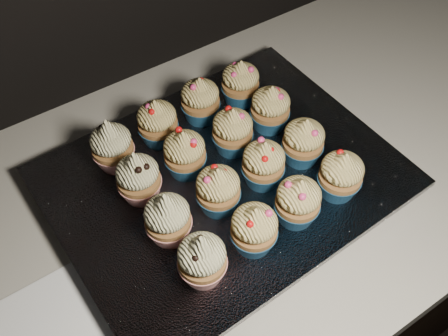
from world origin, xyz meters
name	(u,v)px	position (x,y,z in m)	size (l,w,h in m)	color
cabinet	(283,266)	(0.00, 1.70, 0.43)	(2.40, 0.60, 0.86)	black
worktop	(307,145)	(0.00, 1.70, 0.88)	(2.44, 0.64, 0.04)	beige
napkin	(71,328)	(-0.46, 1.61, 0.90)	(0.17, 0.17, 0.00)	white
baking_tray	(224,184)	(-0.18, 1.69, 0.91)	(0.46, 0.35, 0.02)	black
foil_lining	(224,177)	(-0.18, 1.69, 0.93)	(0.50, 0.39, 0.01)	silver
cupcake_0	(202,259)	(-0.29, 1.57, 0.97)	(0.06, 0.06, 0.10)	#A21616
cupcake_1	(254,229)	(-0.21, 1.57, 0.97)	(0.06, 0.06, 0.08)	navy
cupcake_2	(298,201)	(-0.14, 1.57, 0.97)	(0.06, 0.06, 0.08)	navy
cupcake_3	(341,175)	(-0.06, 1.57, 0.97)	(0.06, 0.06, 0.08)	navy
cupcake_4	(168,218)	(-0.30, 1.64, 0.97)	(0.06, 0.06, 0.10)	#A21616
cupcake_5	(218,190)	(-0.21, 1.65, 0.97)	(0.06, 0.06, 0.08)	navy
cupcake_6	(263,164)	(-0.14, 1.65, 0.97)	(0.06, 0.06, 0.08)	navy
cupcake_7	(303,141)	(-0.06, 1.65, 0.97)	(0.06, 0.06, 0.08)	navy
cupcake_8	(138,177)	(-0.30, 1.73, 0.97)	(0.06, 0.06, 0.10)	#A21616
cupcake_9	(185,153)	(-0.22, 1.73, 0.97)	(0.06, 0.06, 0.08)	navy
cupcake_10	(233,131)	(-0.14, 1.73, 0.97)	(0.06, 0.06, 0.08)	navy
cupcake_11	(270,109)	(-0.06, 1.73, 0.97)	(0.06, 0.06, 0.08)	navy
cupcake_12	(112,146)	(-0.30, 1.80, 0.97)	(0.06, 0.06, 0.10)	#A21616
cupcake_13	(158,123)	(-0.22, 1.80, 0.97)	(0.06, 0.06, 0.08)	navy
cupcake_14	(200,100)	(-0.14, 1.81, 0.97)	(0.06, 0.06, 0.08)	navy
cupcake_15	(240,83)	(-0.07, 1.81, 0.97)	(0.06, 0.06, 0.08)	navy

